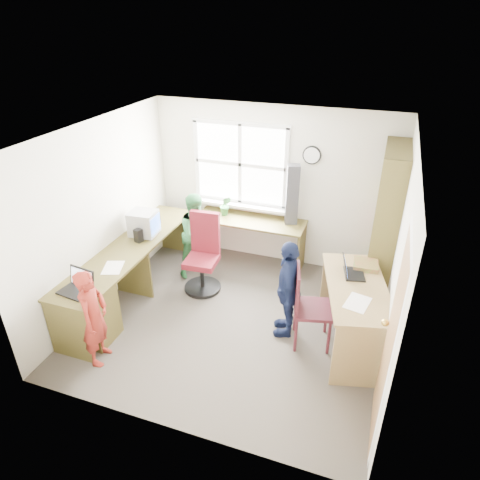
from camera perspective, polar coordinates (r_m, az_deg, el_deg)
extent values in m
cube|color=#3F3931|center=(5.60, -0.86, -10.75)|extent=(3.60, 3.40, 0.02)
cube|color=white|center=(4.48, -1.09, 13.99)|extent=(3.60, 3.40, 0.02)
cube|color=beige|center=(6.41, 4.36, 7.08)|extent=(3.60, 0.02, 2.40)
cube|color=beige|center=(3.64, -10.48, -11.91)|extent=(3.60, 0.02, 2.40)
cube|color=beige|center=(5.74, -18.20, 3.04)|extent=(0.02, 3.40, 2.40)
cube|color=beige|center=(4.69, 20.29, -3.26)|extent=(0.02, 3.40, 2.40)
cube|color=white|center=(6.42, 0.02, 10.06)|extent=(1.40, 0.01, 1.20)
cube|color=white|center=(6.41, 0.01, 10.05)|extent=(1.48, 0.04, 1.28)
cube|color=#986D42|center=(3.95, 19.09, -13.36)|extent=(0.02, 0.82, 2.00)
sphere|color=gold|center=(4.20, 18.79, -10.39)|extent=(0.07, 0.07, 0.07)
cylinder|color=black|center=(6.09, 9.56, 11.10)|extent=(0.26, 0.03, 0.26)
cylinder|color=white|center=(6.07, 9.52, 11.06)|extent=(0.22, 0.01, 0.22)
cube|color=brown|center=(5.85, -14.51, -1.05)|extent=(0.60, 2.70, 0.03)
cube|color=brown|center=(6.40, 1.35, 2.60)|extent=(1.65, 0.56, 0.03)
cube|color=brown|center=(6.04, -14.08, -4.15)|extent=(0.56, 0.03, 0.72)
cube|color=brown|center=(5.22, -21.83, -11.41)|extent=(0.56, 0.03, 0.72)
cube|color=brown|center=(7.01, -8.44, 1.29)|extent=(0.56, 0.03, 0.72)
cube|color=brown|center=(6.41, 8.13, -1.48)|extent=(0.03, 0.52, 0.72)
cube|color=brown|center=(5.43, -19.40, -9.17)|extent=(0.54, 0.45, 0.72)
cube|color=olive|center=(4.97, 15.36, -6.09)|extent=(0.98, 1.53, 0.03)
cube|color=olive|center=(4.69, 15.97, -14.92)|extent=(0.60, 0.18, 0.78)
cube|color=olive|center=(5.75, 13.84, -5.58)|extent=(0.60, 0.18, 0.78)
cube|color=brown|center=(5.35, 18.50, -0.71)|extent=(0.30, 0.02, 2.10)
cube|color=brown|center=(6.26, 18.97, 3.52)|extent=(0.30, 0.02, 2.10)
cube|color=brown|center=(5.44, 20.47, 11.36)|extent=(0.30, 1.00, 0.02)
cube|color=brown|center=(6.29, 17.36, -6.49)|extent=(0.30, 1.00, 0.02)
cube|color=brown|center=(6.10, 17.84, -3.71)|extent=(0.30, 1.00, 0.02)
cube|color=brown|center=(5.91, 18.38, -0.59)|extent=(0.30, 1.00, 0.02)
cube|color=brown|center=(5.75, 18.95, 2.72)|extent=(0.30, 1.00, 0.02)
cube|color=brown|center=(5.60, 19.56, 6.22)|extent=(0.30, 1.00, 0.02)
cube|color=brown|center=(5.48, 20.20, 9.88)|extent=(0.30, 1.00, 0.02)
cube|color=#A62017|center=(5.96, 17.36, -6.92)|extent=(0.25, 0.28, 0.27)
cube|color=#17448F|center=(6.22, 17.58, -5.22)|extent=(0.25, 0.30, 0.29)
cube|color=#1C7732|center=(6.47, 17.76, -3.75)|extent=(0.25, 0.26, 0.30)
cube|color=gold|center=(5.76, 17.90, -3.85)|extent=(0.25, 0.28, 0.30)
cube|color=#6D2F77|center=(6.03, 18.09, -2.23)|extent=(0.25, 0.30, 0.32)
cube|color=orange|center=(6.30, 18.23, -1.05)|extent=(0.25, 0.26, 0.29)
cube|color=black|center=(5.57, 18.49, -0.46)|extent=(0.25, 0.28, 0.32)
cube|color=beige|center=(5.86, 18.62, 0.82)|extent=(0.25, 0.30, 0.29)
cube|color=#A62017|center=(6.13, 18.77, 2.12)|extent=(0.25, 0.26, 0.30)
cube|color=#17448F|center=(5.41, 19.07, 2.90)|extent=(0.25, 0.28, 0.29)
cube|color=#1C7732|center=(5.70, 19.22, 4.28)|extent=(0.25, 0.30, 0.30)
cube|color=gold|center=(5.98, 19.34, 5.46)|extent=(0.25, 0.26, 0.32)
cube|color=#6D2F77|center=(5.26, 19.73, 6.71)|extent=(0.25, 0.28, 0.30)
cube|color=orange|center=(5.56, 19.85, 7.92)|extent=(0.25, 0.30, 0.32)
cube|color=black|center=(5.85, 19.91, 8.71)|extent=(0.25, 0.26, 0.29)
cylinder|color=black|center=(6.16, -4.99, -6.30)|extent=(0.56, 0.56, 0.05)
cylinder|color=black|center=(6.04, -5.07, -4.64)|extent=(0.06, 0.06, 0.39)
cube|color=maroon|center=(5.92, -5.16, -2.84)|extent=(0.46, 0.46, 0.08)
cube|color=maroon|center=(5.91, -4.65, 1.07)|extent=(0.41, 0.11, 0.61)
cylinder|color=#48181F|center=(5.06, 7.43, -12.49)|extent=(0.05, 0.05, 0.47)
cylinder|color=#48181F|center=(5.09, 11.75, -12.61)|extent=(0.05, 0.05, 0.47)
cylinder|color=#48181F|center=(5.35, 7.37, -9.86)|extent=(0.05, 0.05, 0.47)
cylinder|color=#48181F|center=(5.38, 11.42, -9.99)|extent=(0.05, 0.05, 0.47)
cube|color=#48181F|center=(5.06, 9.72, -9.07)|extent=(0.53, 0.53, 0.04)
cube|color=#48181F|center=(4.89, 7.65, -6.48)|extent=(0.13, 0.41, 0.52)
cube|color=#A5A4A9|center=(6.11, -12.57, 0.77)|extent=(0.28, 0.23, 0.02)
cube|color=#A5A4A9|center=(6.03, -12.74, 2.23)|extent=(0.38, 0.34, 0.34)
cube|color=#3F72F2|center=(5.95, -11.20, 2.04)|extent=(0.03, 0.28, 0.24)
cube|color=black|center=(5.13, -21.12, -6.43)|extent=(0.37, 0.29, 0.02)
cube|color=black|center=(5.14, -20.32, -4.67)|extent=(0.35, 0.10, 0.23)
cube|color=white|center=(5.13, -20.39, -4.72)|extent=(0.31, 0.08, 0.18)
cube|color=black|center=(5.14, 14.98, -4.40)|extent=(0.28, 0.35, 0.02)
cube|color=black|center=(5.07, 13.83, -3.40)|extent=(0.12, 0.31, 0.20)
cube|color=#3F72F2|center=(5.07, 13.93, -3.40)|extent=(0.10, 0.27, 0.16)
cube|color=black|center=(5.91, -13.39, 0.59)|extent=(0.11, 0.11, 0.18)
cube|color=black|center=(6.35, -11.10, 2.82)|extent=(0.10, 0.10, 0.17)
cube|color=black|center=(6.17, 6.98, 6.01)|extent=(0.22, 0.20, 0.89)
cube|color=#B51628|center=(5.32, 16.42, -3.16)|extent=(0.30, 0.30, 0.06)
cube|color=silver|center=(5.44, -16.58, -3.55)|extent=(0.31, 0.37, 0.00)
cube|color=silver|center=(4.69, 15.39, -8.07)|extent=(0.29, 0.36, 0.00)
imported|color=#2D7237|center=(6.48, -1.94, 4.60)|extent=(0.19, 0.17, 0.31)
imported|color=maroon|center=(4.96, -18.89, -9.76)|extent=(0.36, 0.47, 1.17)
imported|color=#2E753C|center=(6.23, -5.67, 0.64)|extent=(0.74, 0.78, 1.27)
imported|color=#131B3C|center=(5.09, 6.43, -6.48)|extent=(0.44, 0.78, 1.26)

